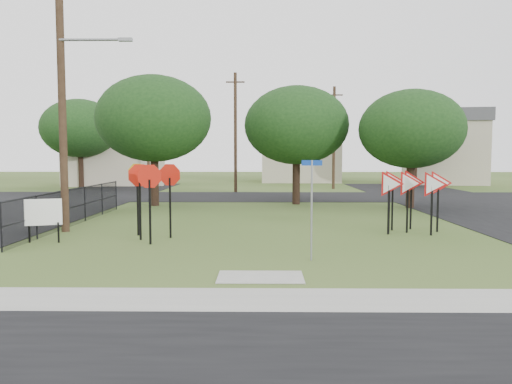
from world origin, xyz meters
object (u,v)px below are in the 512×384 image
at_px(street_name_sign, 312,203).
at_px(stop_sign_cluster, 149,183).
at_px(yield_sign_cluster, 409,186).
at_px(info_board, 43,214).

relative_size(street_name_sign, stop_sign_cluster, 1.06).
bearing_deg(street_name_sign, yield_sign_cluster, 50.65).
xyz_separation_m(street_name_sign, yield_sign_cluster, (4.04, 4.92, 0.14)).
bearing_deg(yield_sign_cluster, stop_sign_cluster, -170.16).
bearing_deg(street_name_sign, stop_sign_cluster, 147.07).
height_order(street_name_sign, stop_sign_cluster, street_name_sign).
height_order(stop_sign_cluster, info_board, stop_sign_cluster).
distance_m(stop_sign_cluster, yield_sign_cluster, 9.32).
relative_size(street_name_sign, yield_sign_cluster, 0.92).
bearing_deg(stop_sign_cluster, yield_sign_cluster, 9.84).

